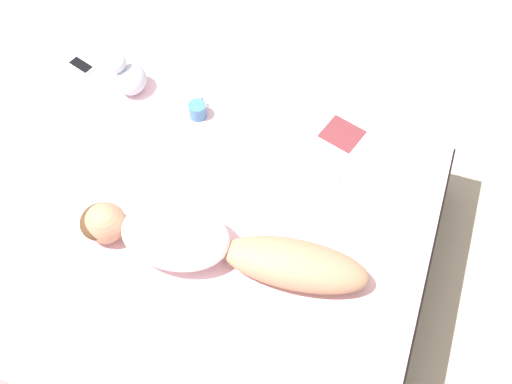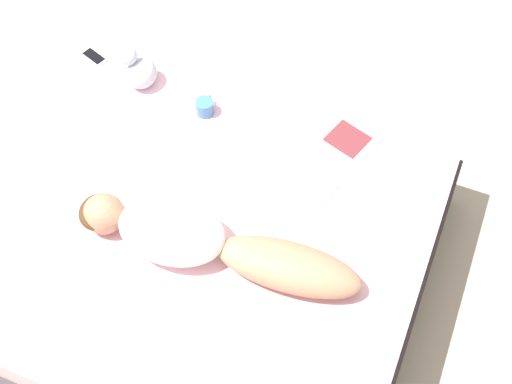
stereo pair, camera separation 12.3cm
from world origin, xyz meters
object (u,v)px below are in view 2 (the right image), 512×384
object	(u,v)px
person	(201,240)
open_magazine	(332,155)
cell_phone	(94,57)
coffee_mug	(205,107)

from	to	relation	value
person	open_magazine	size ratio (longest dim) A/B	2.25
person	cell_phone	xyz separation A→B (m)	(0.83, 1.00, -0.09)
person	coffee_mug	world-z (taller)	person
coffee_mug	cell_phone	size ratio (longest dim) A/B	0.74
cell_phone	open_magazine	bearing A→B (deg)	-76.13
coffee_mug	cell_phone	xyz separation A→B (m)	(0.12, 0.69, -0.04)
person	open_magazine	distance (m)	0.79
coffee_mug	cell_phone	bearing A→B (deg)	80.31
open_magazine	coffee_mug	distance (m)	0.67
open_magazine	cell_phone	world-z (taller)	same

